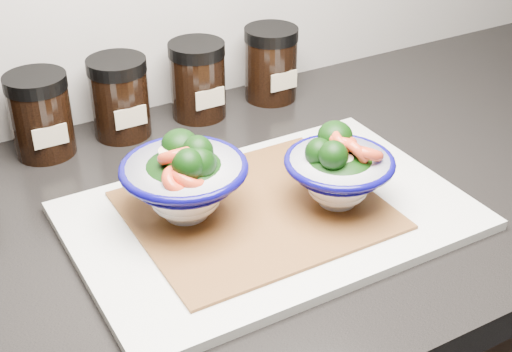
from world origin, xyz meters
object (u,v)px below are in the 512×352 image
cutting_board (270,216)px  spice_jar_f (271,64)px  spice_jar_d (120,97)px  spice_jar_e (198,80)px  bowl_left (186,180)px  bowl_right (338,171)px  spice_jar_c (41,115)px

cutting_board → spice_jar_f: 0.34m
spice_jar_d → spice_jar_e: 0.12m
bowl_left → spice_jar_e: bowl_left is taller
spice_jar_e → spice_jar_f: (0.12, 0.00, 0.00)m
spice_jar_f → spice_jar_e: bearing=180.0°
spice_jar_d → spice_jar_f: size_ratio=1.00×
spice_jar_d → spice_jar_e: bearing=0.0°
bowl_right → spice_jar_d: bearing=115.3°
bowl_left → spice_jar_d: (0.02, 0.25, -0.01)m
cutting_board → spice_jar_d: (-0.07, 0.29, 0.05)m
bowl_right → spice_jar_c: bearing=129.5°
bowl_left → spice_jar_d: 0.25m
cutting_board → bowl_right: (0.08, -0.02, 0.05)m
cutting_board → spice_jar_f: size_ratio=3.98×
cutting_board → spice_jar_c: bearing=122.2°
bowl_right → bowl_left: bearing=159.4°
cutting_board → spice_jar_c: size_ratio=3.98×
bowl_left → bowl_right: (0.16, -0.06, -0.00)m
cutting_board → bowl_left: bowl_left is taller
spice_jar_e → bowl_left: bearing=-118.4°
bowl_left → spice_jar_c: bowl_left is taller
bowl_left → spice_jar_f: bearing=44.0°
bowl_right → spice_jar_f: 0.33m
spice_jar_d → spice_jar_f: 0.24m
cutting_board → spice_jar_d: spice_jar_d is taller
spice_jar_e → spice_jar_c: bearing=180.0°
bowl_right → spice_jar_c: spice_jar_c is taller
spice_jar_c → spice_jar_e: same height
spice_jar_c → spice_jar_f: same height
cutting_board → bowl_right: 0.09m
bowl_right → spice_jar_f: (0.10, 0.31, -0.00)m
bowl_right → spice_jar_c: size_ratio=1.13×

